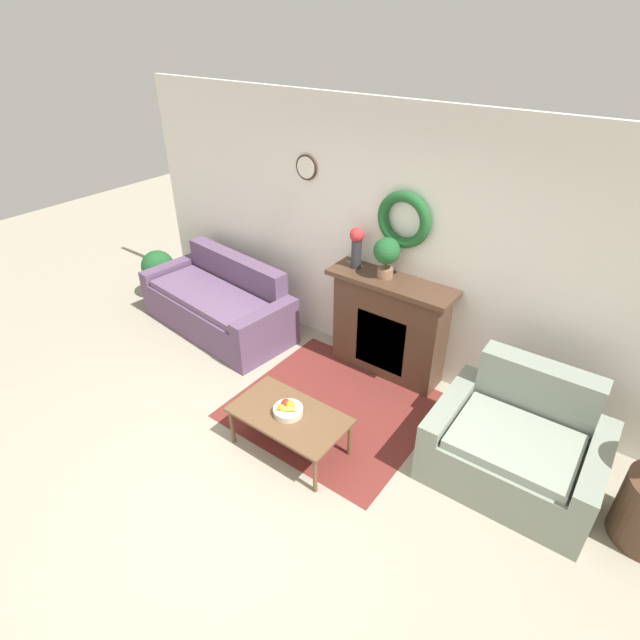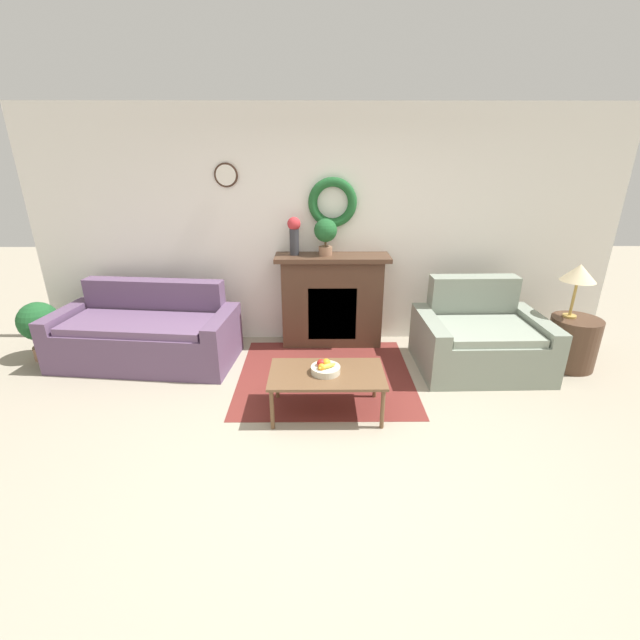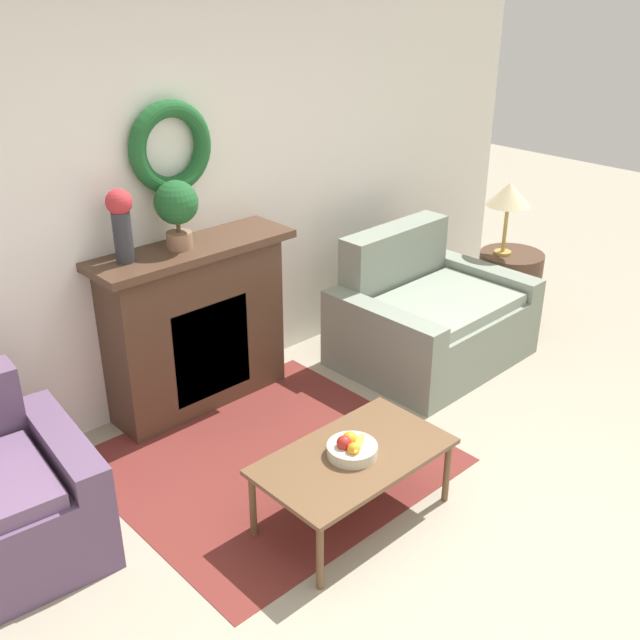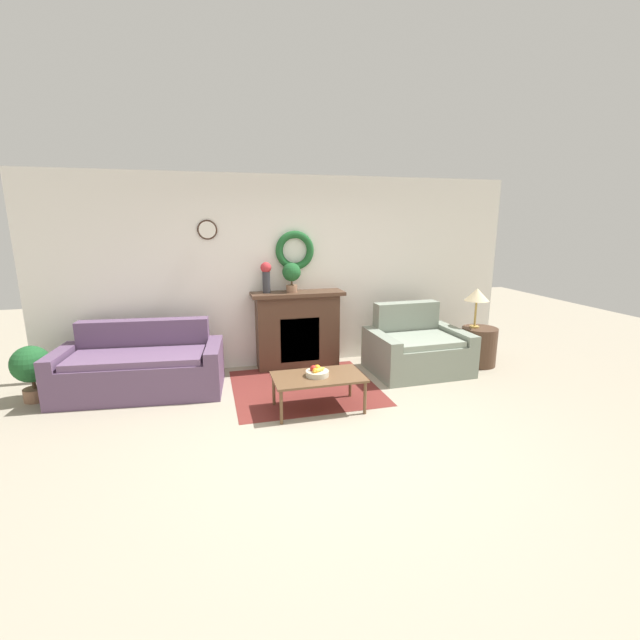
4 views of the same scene
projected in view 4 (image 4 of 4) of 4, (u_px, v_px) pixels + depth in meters
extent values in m
plane|color=#9E937F|center=(339.00, 439.00, 4.17)|extent=(16.00, 16.00, 0.00)
cube|color=maroon|center=(305.00, 387.00, 5.47)|extent=(1.80, 1.67, 0.01)
cube|color=white|center=(289.00, 273.00, 6.15)|extent=(6.80, 0.06, 2.70)
cylinder|color=#382319|center=(207.00, 230.00, 5.68)|extent=(0.26, 0.02, 0.26)
cylinder|color=white|center=(207.00, 230.00, 5.67)|extent=(0.22, 0.01, 0.22)
torus|color=#1E5628|center=(295.00, 251.00, 6.01)|extent=(0.55, 0.10, 0.55)
cube|color=#4C3323|center=(298.00, 331.00, 6.16)|extent=(1.17, 0.34, 1.05)
cube|color=black|center=(300.00, 340.00, 6.04)|extent=(0.56, 0.02, 0.63)
cube|color=orange|center=(300.00, 345.00, 6.05)|extent=(0.45, 0.01, 0.35)
cube|color=#4C3323|center=(298.00, 294.00, 6.00)|extent=(1.31, 0.41, 0.05)
cube|color=#604766|center=(139.00, 379.00, 5.15)|extent=(1.66, 0.84, 0.45)
cube|color=#604766|center=(146.00, 352.00, 5.52)|extent=(1.61, 0.36, 0.85)
cube|color=#604766|center=(63.00, 374.00, 5.09)|extent=(0.26, 0.88, 0.59)
cube|color=#604766|center=(215.00, 367.00, 5.36)|extent=(0.26, 0.88, 0.59)
cube|color=#6A4E70|center=(137.00, 358.00, 5.09)|extent=(1.60, 0.78, 0.08)
cube|color=gray|center=(421.00, 359.00, 5.90)|extent=(0.98, 0.79, 0.44)
cube|color=gray|center=(405.00, 333.00, 6.31)|extent=(0.97, 0.24, 0.92)
cube|color=gray|center=(381.00, 355.00, 5.83)|extent=(0.19, 0.99, 0.58)
cube|color=gray|center=(453.00, 348.00, 6.14)|extent=(0.19, 0.99, 0.58)
cube|color=gray|center=(422.00, 340.00, 5.84)|extent=(0.94, 0.73, 0.08)
cube|color=brown|center=(318.00, 377.00, 4.75)|extent=(1.01, 0.57, 0.03)
cylinder|color=brown|center=(281.00, 407.00, 4.44)|extent=(0.04, 0.04, 0.37)
cylinder|color=brown|center=(365.00, 398.00, 4.68)|extent=(0.04, 0.04, 0.37)
cylinder|color=brown|center=(274.00, 390.00, 4.91)|extent=(0.04, 0.04, 0.37)
cylinder|color=brown|center=(350.00, 382.00, 5.14)|extent=(0.04, 0.04, 0.37)
cylinder|color=beige|center=(317.00, 373.00, 4.74)|extent=(0.26, 0.26, 0.06)
sphere|color=#B2231E|center=(313.00, 369.00, 4.73)|extent=(0.08, 0.08, 0.08)
sphere|color=orange|center=(315.00, 371.00, 4.68)|extent=(0.06, 0.06, 0.06)
sphere|color=orange|center=(317.00, 368.00, 4.75)|extent=(0.08, 0.08, 0.08)
ellipsoid|color=yellow|center=(319.00, 370.00, 4.70)|extent=(0.17, 0.12, 0.04)
cylinder|color=#4C3323|center=(479.00, 346.00, 6.27)|extent=(0.51, 0.51, 0.56)
cylinder|color=#B28E42|center=(474.00, 327.00, 6.24)|extent=(0.14, 0.14, 0.02)
cylinder|color=#B28E42|center=(475.00, 313.00, 6.19)|extent=(0.03, 0.03, 0.38)
cone|color=beige|center=(477.00, 295.00, 6.13)|extent=(0.35, 0.35, 0.18)
cylinder|color=#2D2D33|center=(266.00, 282.00, 5.89)|extent=(0.11, 0.11, 0.30)
sphere|color=#B72D33|center=(266.00, 268.00, 5.84)|extent=(0.15, 0.15, 0.15)
cylinder|color=#8E664C|center=(292.00, 289.00, 5.98)|extent=(0.15, 0.15, 0.10)
cylinder|color=#4C3823|center=(292.00, 282.00, 5.96)|extent=(0.02, 0.02, 0.07)
sphere|color=#1E5628|center=(292.00, 272.00, 5.93)|extent=(0.26, 0.26, 0.26)
cylinder|color=#8E664C|center=(36.00, 394.00, 5.06)|extent=(0.25, 0.25, 0.15)
cylinder|color=#4C3823|center=(34.00, 384.00, 5.03)|extent=(0.04, 0.04, 0.12)
sphere|color=#1E5628|center=(31.00, 364.00, 4.97)|extent=(0.43, 0.43, 0.43)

